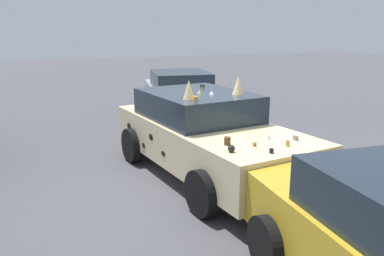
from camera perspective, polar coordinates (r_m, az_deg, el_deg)
ground_plane at (r=7.22m, az=2.22°, el=-6.73°), size 60.00×60.00×0.00m
art_car_decorated at (r=7.05m, az=1.94°, el=-0.82°), size 4.52×2.46×1.77m
parked_sedan_behind_right at (r=11.78m, az=-1.79°, el=4.98°), size 4.32×2.47×1.36m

